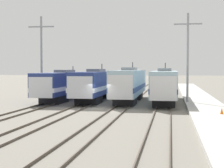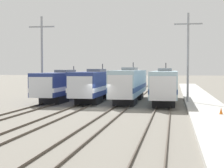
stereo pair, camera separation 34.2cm
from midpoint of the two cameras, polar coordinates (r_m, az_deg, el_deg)
The scene contains 13 objects.
ground_plane at distance 38.47m, azimuth -1.70°, elevation -3.74°, with size 400.00×400.00×0.00m, color slate.
rail_pair_far_left at distance 40.22m, azimuth -10.84°, elevation -3.41°, with size 1.51×120.00×0.15m.
rail_pair_center_left at distance 38.94m, azimuth -4.84°, elevation -3.56°, with size 1.51×120.00×0.15m.
rail_pair_center_right at distance 38.10m, azimuth 1.50°, elevation -3.68°, with size 1.51×120.00×0.15m.
rail_pair_far_right at distance 37.75m, azimuth 8.04°, elevation -3.76°, with size 1.51×120.00×0.15m.
locomotive_far_left at distance 48.94m, azimuth -7.06°, elevation -0.07°, with size 2.90×18.69×4.47m.
locomotive_center_left at distance 47.13m, azimuth -2.27°, elevation -0.07°, with size 3.01×17.70×4.76m.
locomotive_center_right at distance 45.75m, azimuth 2.87°, elevation -0.04°, with size 2.82×17.29×4.94m.
locomotive_far_right at distance 44.77m, azimuth 8.29°, elevation -0.17°, with size 2.89×17.42×4.84m.
catenary_tower_left at distance 46.57m, azimuth -10.43°, elevation 4.24°, with size 3.20×0.25×10.44m.
catenary_tower_right at distance 43.83m, azimuth 11.73°, elevation 4.35°, with size 3.20×0.25×10.44m.
platform at distance 37.89m, azimuth 14.64°, elevation -3.69°, with size 4.00×120.00×0.29m.
traffic_cone at distance 32.54m, azimuth 16.58°, elevation -3.95°, with size 0.28×0.28×0.55m.
Camera 2 is at (7.58, -37.50, 4.05)m, focal length 60.00 mm.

